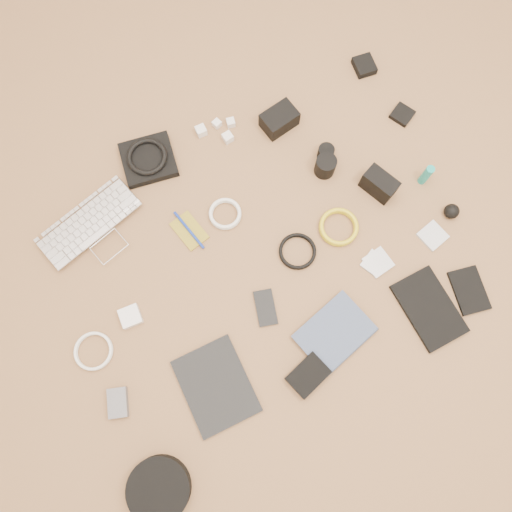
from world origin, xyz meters
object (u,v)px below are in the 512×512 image
laptop (99,234)px  headphone_case (159,489)px  phone (265,308)px  paperback (353,353)px  dslr_camera (279,120)px  tablet (216,386)px

laptop → headphone_case: (-0.16, -0.80, 0.01)m
phone → headphone_case: bearing=-131.1°
laptop → phone: 0.60m
phone → paperback: bearing=-38.6°
paperback → dslr_camera: bearing=-25.7°
tablet → phone: size_ratio=2.20×
laptop → dslr_camera: 0.73m
headphone_case → phone: bearing=30.9°
laptop → tablet: (0.12, -0.62, -0.01)m
phone → laptop: bearing=145.3°
dslr_camera → paperback: dslr_camera is taller
phone → headphone_case: size_ratio=0.63×
phone → paperback: paperback is taller
dslr_camera → phone: size_ratio=1.03×
tablet → headphone_case: bearing=-144.4°
laptop → headphone_case: size_ratio=1.89×
dslr_camera → headphone_case: (-0.89, -0.86, -0.01)m
headphone_case → dslr_camera: bearing=44.3°
dslr_camera → tablet: dslr_camera is taller
tablet → phone: 0.29m
dslr_camera → laptop: bearing=178.0°
dslr_camera → tablet: size_ratio=0.47×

